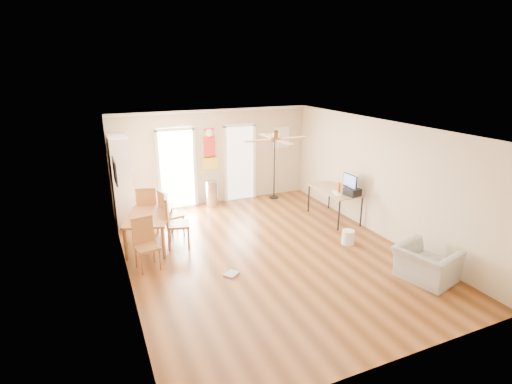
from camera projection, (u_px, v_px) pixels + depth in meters
name	position (u px, v px, depth m)	size (l,w,h in m)	color
floor	(268.00, 253.00, 8.16)	(7.00, 7.00, 0.00)	brown
ceiling	(269.00, 128.00, 7.35)	(5.50, 7.00, 0.00)	silver
wall_back	(214.00, 157.00, 10.81)	(5.50, 0.04, 2.60)	beige
wall_front	(392.00, 277.00, 4.70)	(5.50, 0.04, 2.60)	beige
wall_left	(123.00, 213.00, 6.71)	(0.04, 7.00, 2.60)	beige
wall_right	(379.00, 178.00, 8.80)	(0.04, 7.00, 2.60)	beige
crown_molding	(269.00, 130.00, 7.37)	(5.50, 7.00, 0.08)	white
kitchen_doorway	(177.00, 170.00, 10.47)	(0.90, 0.10, 2.10)	white
bathroom_doorway	(240.00, 163.00, 11.16)	(0.80, 0.10, 2.10)	white
wall_decal	(210.00, 149.00, 10.67)	(0.46, 0.03, 1.10)	red
ac_grille	(281.00, 138.00, 11.44)	(0.50, 0.04, 0.60)	white
framed_poster	(115.00, 171.00, 7.82)	(0.04, 0.66, 0.48)	black
ceiling_fan	(276.00, 139.00, 7.15)	(1.24, 1.24, 0.20)	#593819
bookshelf	(121.00, 181.00, 9.42)	(0.43, 0.97, 2.15)	silver
dining_table	(150.00, 230.00, 8.40)	(0.85, 1.42, 0.71)	#925B2F
dining_chair_right_a	(172.00, 213.00, 8.88)	(0.44, 0.44, 1.06)	#A96436
dining_chair_right_b	(178.00, 222.00, 8.30)	(0.46, 0.46, 1.12)	#9C6632
dining_chair_near	(147.00, 245.00, 7.37)	(0.41, 0.41, 1.00)	#A16934
dining_chair_far	(148.00, 208.00, 9.12)	(0.45, 0.45, 1.09)	#A66835
trash_can	(212.00, 194.00, 10.76)	(0.33, 0.33, 0.72)	#AFAEB1
torchiere_lamp	(274.00, 167.00, 11.26)	(0.35, 0.35, 1.88)	black
computer_desk	(334.00, 204.00, 9.86)	(0.72, 1.44, 0.77)	tan
imac	(350.00, 184.00, 9.36)	(0.07, 0.51, 0.48)	black
keyboard	(336.00, 193.00, 9.45)	(0.14, 0.42, 0.02)	white
printer	(352.00, 192.00, 9.28)	(0.29, 0.34, 0.18)	black
orange_bottle	(339.00, 187.00, 9.50)	(0.08, 0.08, 0.24)	#D44D12
wastebasket_a	(348.00, 237.00, 8.52)	(0.27, 0.27, 0.31)	silver
floor_cloth	(231.00, 274.00, 7.29)	(0.26, 0.20, 0.04)	#A0A19C
armchair	(426.00, 264.00, 7.04)	(0.96, 0.84, 0.62)	#9E9D99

